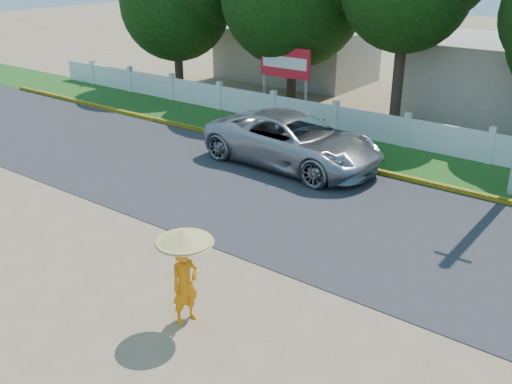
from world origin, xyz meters
TOP-DOWN VIEW (x-y plane):
  - ground at (0.00, 0.00)m, footprint 120.00×120.00m
  - road at (0.00, 4.50)m, footprint 60.00×7.00m
  - grass_verge at (0.00, 9.75)m, footprint 60.00×3.50m
  - curb at (0.00, 8.05)m, footprint 40.00×0.18m
  - fence at (0.00, 11.20)m, footprint 40.00×0.10m
  - building_far at (-10.00, 19.00)m, footprint 8.00×5.00m
  - vehicle at (-2.30, 7.11)m, footprint 6.34×3.15m
  - monk_with_parasol at (0.98, -1.54)m, footprint 1.11×1.11m
  - billboard at (-6.19, 12.30)m, footprint 2.50×0.13m

SIDE VIEW (x-z plane):
  - ground at x=0.00m, z-range 0.00..0.00m
  - road at x=0.00m, z-range 0.00..0.02m
  - grass_verge at x=0.00m, z-range 0.00..0.03m
  - curb at x=0.00m, z-range 0.00..0.16m
  - fence at x=0.00m, z-range 0.00..1.10m
  - vehicle at x=-2.30m, z-range 0.00..1.73m
  - monk_with_parasol at x=0.98m, z-range 0.31..2.32m
  - building_far at x=-10.00m, z-range 0.00..2.80m
  - billboard at x=-6.19m, z-range 0.67..3.62m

